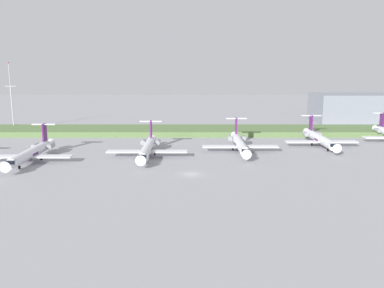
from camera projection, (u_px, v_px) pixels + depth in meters
name	position (u px, v px, depth m)	size (l,w,h in m)	color
ground_plane	(192.00, 149.00, 124.45)	(500.00, 500.00, 0.00)	#939399
grass_berm	(192.00, 131.00, 154.08)	(320.00, 20.00, 1.98)	#597542
regional_jet_second	(32.00, 153.00, 107.23)	(22.81, 31.00, 9.00)	silver
regional_jet_third	(148.00, 148.00, 113.49)	(22.81, 31.00, 9.00)	silver
regional_jet_fourth	(240.00, 143.00, 120.41)	(22.81, 31.00, 9.00)	silver
regional_jet_fifth	(320.00, 139.00, 128.08)	(22.81, 31.00, 9.00)	silver
antenna_mast	(12.00, 103.00, 159.69)	(4.40, 0.50, 27.30)	#B2B2B7
distant_hangar	(376.00, 108.00, 185.77)	(57.53, 23.76, 13.04)	gray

